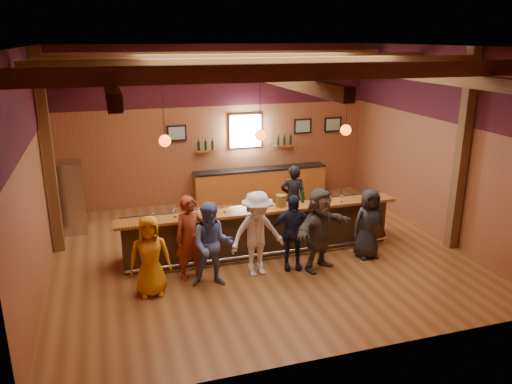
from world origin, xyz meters
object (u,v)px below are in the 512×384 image
customer_white (257,234)px  bottle_a (290,198)px  bartender (293,199)px  customer_navy (292,232)px  customer_dark (369,224)px  customer_redvest (190,238)px  stainless_fridge (70,197)px  customer_denim (212,245)px  ice_bucket (281,201)px  bar_counter (259,229)px  back_bar_cabinet (261,184)px  customer_brown (320,229)px  customer_orange (150,256)px

customer_white → bottle_a: 1.45m
customer_white → bartender: (1.57, 2.04, -0.04)m
customer_white → customer_navy: bearing=-4.3°
customer_navy → customer_dark: bearing=13.5°
customer_redvest → stainless_fridge: bearing=115.5°
stainless_fridge → customer_denim: 4.68m
ice_bucket → bottle_a: size_ratio=0.73×
bar_counter → bottle_a: bottle_a is taller
customer_dark → bartender: 2.20m
stainless_fridge → customer_redvest: (2.41, -3.35, -0.04)m
back_bar_cabinet → customer_navy: (-0.80, -4.67, 0.34)m
back_bar_cabinet → customer_white: size_ratio=2.25×
customer_denim → customer_brown: (2.28, 0.05, 0.03)m
back_bar_cabinet → ice_bucket: bearing=-101.1°
customer_redvest → bar_counter: bearing=17.7°
bar_counter → customer_navy: customer_navy is taller
back_bar_cabinet → customer_dark: bearing=-77.8°
bar_counter → customer_navy: (0.39, -1.10, 0.29)m
customer_white → ice_bucket: customer_white is taller
stainless_fridge → ice_bucket: (4.55, -2.72, 0.34)m
back_bar_cabinet → customer_redvest: bearing=-122.9°
stainless_fridge → customer_brown: size_ratio=1.02×
back_bar_cabinet → bottle_a: (-0.53, -3.78, 0.77)m
customer_denim → customer_brown: customer_brown is taller
back_bar_cabinet → ice_bucket: size_ratio=15.68×
customer_white → bartender: size_ratio=1.05×
back_bar_cabinet → customer_white: 5.00m
stainless_fridge → customer_redvest: bearing=-54.3°
customer_orange → customer_brown: customer_brown is taller
bar_counter → customer_brown: customer_brown is taller
customer_orange → customer_denim: 1.19m
bartender → customer_orange: bearing=49.0°
customer_redvest → bartender: size_ratio=1.02×
customer_redvest → customer_dark: customer_redvest is taller
customer_white → ice_bucket: 1.26m
ice_bucket → customer_redvest: bearing=-163.6°
customer_dark → bottle_a: (-1.53, 0.85, 0.46)m
back_bar_cabinet → customer_white: customer_white is taller
customer_orange → ice_bucket: bearing=22.1°
customer_redvest → bottle_a: customer_redvest is taller
customer_redvest → bartender: bearing=21.7°
stainless_fridge → back_bar_cabinet: bearing=11.9°
customer_denim → bartender: 3.37m
stainless_fridge → bartender: bearing=-16.5°
customer_redvest → customer_orange: bearing=-161.9°
back_bar_cabinet → customer_denim: 5.54m
customer_white → stainless_fridge: bearing=128.0°
bar_counter → customer_white: size_ratio=3.54×
ice_bucket → bottle_a: bearing=14.1°
customer_orange → bartender: bearing=33.1°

